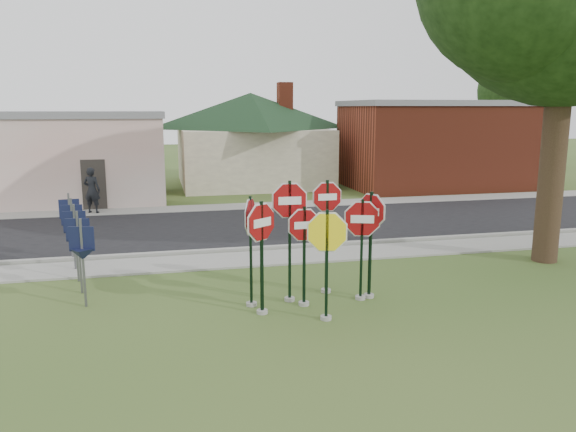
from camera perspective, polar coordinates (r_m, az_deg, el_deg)
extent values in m
plane|color=#385520|center=(11.51, 4.72, -11.36)|extent=(120.00, 120.00, 0.00)
cube|color=gray|center=(16.55, -1.12, -4.24)|extent=(60.00, 1.60, 0.06)
cube|color=black|center=(20.85, -3.70, -1.10)|extent=(60.00, 7.00, 0.04)
cube|color=gray|center=(25.03, -5.33, 0.92)|extent=(60.00, 1.60, 0.06)
cube|color=gray|center=(17.49, -1.81, -3.27)|extent=(60.00, 0.20, 0.14)
cylinder|color=gray|center=(12.75, 1.62, -8.87)|extent=(0.24, 0.24, 0.08)
cube|color=black|center=(12.42, 1.65, -4.16)|extent=(0.06, 0.05, 2.25)
cylinder|color=white|center=(12.26, 1.67, -0.92)|extent=(1.01, 0.02, 1.01)
cylinder|color=maroon|center=(12.26, 1.67, -0.92)|extent=(0.94, 0.02, 0.94)
cube|color=white|center=(12.26, 1.67, -0.92)|extent=(0.47, 0.01, 0.16)
cylinder|color=gray|center=(11.96, 3.88, -10.27)|extent=(0.24, 0.24, 0.08)
cube|color=black|center=(11.60, 3.95, -5.06)|extent=(0.07, 0.06, 2.34)
cylinder|color=white|center=(11.42, 4.00, -1.65)|extent=(1.13, 0.30, 1.16)
cylinder|color=yellow|center=(11.42, 4.00, -1.65)|extent=(1.05, 0.29, 1.08)
cylinder|color=gray|center=(12.27, -2.63, -9.68)|extent=(0.24, 0.24, 0.08)
cube|color=black|center=(11.91, -2.68, -4.32)|extent=(0.08, 0.08, 2.46)
cylinder|color=white|center=(11.73, -2.72, -0.66)|extent=(0.91, 0.69, 1.13)
cylinder|color=maroon|center=(11.73, -2.72, -0.66)|extent=(0.85, 0.64, 1.05)
cube|color=white|center=(11.73, -2.72, -0.66)|extent=(0.42, 0.32, 0.18)
cylinder|color=gray|center=(13.23, 7.36, -8.22)|extent=(0.24, 0.24, 0.08)
cube|color=black|center=(12.90, 7.48, -3.45)|extent=(0.07, 0.07, 2.35)
cylinder|color=white|center=(12.74, 7.56, -0.30)|extent=(1.08, 0.37, 1.14)
cylinder|color=maroon|center=(12.74, 7.56, -0.30)|extent=(1.01, 0.35, 1.05)
cube|color=white|center=(12.74, 7.56, -0.30)|extent=(0.50, 0.17, 0.18)
cylinder|color=gray|center=(13.63, 3.88, -7.56)|extent=(0.24, 0.24, 0.08)
cube|color=black|center=(13.28, 3.95, -2.15)|extent=(0.06, 0.05, 2.72)
cylinder|color=white|center=(13.09, 4.00, 1.96)|extent=(0.98, 0.02, 0.98)
cylinder|color=maroon|center=(13.09, 4.00, 1.96)|extent=(0.90, 0.02, 0.90)
cube|color=white|center=(13.09, 4.00, 1.96)|extent=(0.45, 0.01, 0.16)
cylinder|color=gray|center=(13.02, 0.16, -8.43)|extent=(0.24, 0.24, 0.08)
cube|color=black|center=(12.64, 0.17, -2.65)|extent=(0.06, 0.05, 2.78)
cylinder|color=white|center=(12.45, 0.17, 1.58)|extent=(1.11, 0.07, 1.11)
cylinder|color=maroon|center=(12.45, 0.17, 1.58)|extent=(1.03, 0.07, 1.03)
cube|color=white|center=(12.45, 0.17, 1.58)|extent=(0.51, 0.04, 0.18)
cylinder|color=gray|center=(13.38, 8.21, -8.01)|extent=(0.24, 0.24, 0.08)
cube|color=black|center=(13.04, 8.36, -2.98)|extent=(0.07, 0.08, 2.50)
cylinder|color=white|center=(12.87, 8.46, 0.54)|extent=(0.53, 0.96, 1.08)
cylinder|color=maroon|center=(12.87, 8.46, 0.54)|extent=(0.49, 0.89, 1.00)
cube|color=white|center=(12.87, 8.46, 0.54)|extent=(0.25, 0.44, 0.17)
cylinder|color=gray|center=(12.74, -3.72, -8.91)|extent=(0.24, 0.24, 0.08)
cube|color=black|center=(12.38, -3.79, -3.67)|extent=(0.07, 0.08, 2.49)
cylinder|color=white|center=(12.21, -3.84, -0.03)|extent=(0.46, 1.02, 1.11)
cylinder|color=maroon|center=(12.21, -3.84, -0.03)|extent=(0.43, 0.95, 1.03)
cube|color=white|center=(12.21, -3.84, -0.03)|extent=(0.21, 0.47, 0.18)
cube|color=#59595E|center=(13.17, -20.09, -4.53)|extent=(0.05, 0.05, 2.00)
cube|color=black|center=(13.04, -20.25, -2.19)|extent=(0.55, 0.13, 0.55)
cone|color=black|center=(13.12, -20.15, -3.68)|extent=(0.65, 0.65, 0.25)
cube|color=#59595E|center=(14.16, -20.43, -3.50)|extent=(0.05, 0.05, 2.00)
cube|color=black|center=(14.04, -20.58, -1.32)|extent=(0.55, 0.09, 0.55)
cone|color=black|center=(14.11, -20.48, -2.71)|extent=(0.62, 0.62, 0.25)
cube|color=#59595E|center=(15.15, -20.72, -2.60)|extent=(0.05, 0.05, 2.00)
cube|color=black|center=(15.04, -20.86, -0.56)|extent=(0.55, 0.05, 0.55)
cone|color=black|center=(15.11, -20.77, -1.86)|extent=(0.58, 0.58, 0.25)
cube|color=#59595E|center=(16.14, -20.98, -1.81)|extent=(0.05, 0.05, 2.00)
cube|color=black|center=(16.04, -21.11, 0.10)|extent=(0.55, 0.05, 0.55)
cone|color=black|center=(16.10, -21.03, -1.12)|extent=(0.58, 0.58, 0.25)
cube|color=#59595E|center=(17.14, -21.21, -1.12)|extent=(0.05, 0.05, 2.00)
cube|color=black|center=(17.04, -21.33, 0.69)|extent=(0.55, 0.09, 0.55)
cone|color=black|center=(17.10, -21.25, -0.47)|extent=(0.62, 0.62, 0.25)
cube|color=silver|center=(28.79, -24.59, 5.24)|extent=(12.00, 6.00, 4.00)
cube|color=slate|center=(28.69, -24.92, 9.31)|extent=(12.20, 6.20, 0.30)
cube|color=#332D28|center=(25.50, -19.10, 2.98)|extent=(1.00, 0.10, 2.20)
cube|color=beige|center=(32.68, -3.76, 6.06)|extent=(8.00, 8.00, 3.20)
pyramid|color=black|center=(32.57, -3.84, 12.38)|extent=(11.60, 11.60, 2.00)
cube|color=maroon|center=(32.95, -0.32, 12.04)|extent=(0.80, 0.80, 1.60)
cube|color=maroon|center=(32.53, 15.08, 6.84)|extent=(10.00, 6.00, 4.50)
cube|color=slate|center=(32.47, 15.29, 10.98)|extent=(10.20, 6.20, 0.30)
cube|color=white|center=(28.98, 14.35, 7.11)|extent=(2.00, 0.08, 0.90)
cylinder|color=black|center=(17.44, 25.37, 5.79)|extent=(0.70, 0.70, 6.23)
cylinder|color=black|center=(44.18, 22.02, 7.08)|extent=(0.50, 0.50, 4.00)
sphere|color=black|center=(44.13, 22.36, 11.74)|extent=(5.60, 5.60, 5.60)
imported|color=black|center=(24.61, -19.30, 2.50)|extent=(0.81, 0.68, 1.90)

